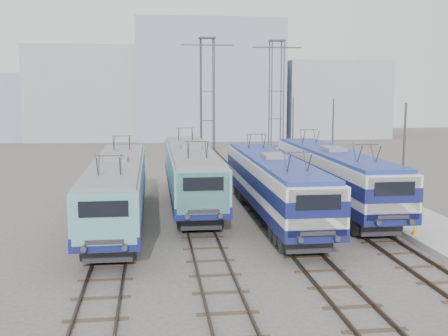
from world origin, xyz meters
TOP-DOWN VIEW (x-y plane):
  - ground at (0.00, 0.00)m, footprint 160.00×160.00m
  - platform at (10.20, 8.00)m, footprint 4.00×70.00m
  - locomotive_far_left at (-6.75, 5.14)m, footprint 2.90×18.31m
  - locomotive_center_left at (-2.25, 10.43)m, footprint 2.97×18.80m
  - locomotive_center_right at (2.25, 5.41)m, footprint 2.90×18.32m
  - locomotive_far_right at (6.75, 8.03)m, footprint 2.95×18.65m
  - catenary_tower_west at (0.00, 22.00)m, footprint 4.50×1.20m
  - catenary_tower_east at (6.50, 24.00)m, footprint 4.50×1.20m
  - mast_front at (8.60, 2.00)m, footprint 0.12×0.12m
  - mast_mid at (8.60, 14.00)m, footprint 0.12×0.12m
  - mast_rear at (8.60, 26.00)m, footprint 0.12×0.12m
  - safety_cone at (8.50, 0.17)m, footprint 0.30×0.30m
  - building_west at (-14.00, 62.00)m, footprint 18.00×12.00m
  - building_center at (4.00, 62.00)m, footprint 22.00×14.00m
  - building_east at (24.00, 62.00)m, footprint 16.00×12.00m

SIDE VIEW (x-z plane):
  - ground at x=0.00m, z-range 0.00..0.00m
  - platform at x=10.20m, z-range 0.00..0.30m
  - safety_cone at x=8.50m, z-range 0.30..0.82m
  - locomotive_far_left at x=-6.75m, z-range 0.56..4.00m
  - locomotive_center_left at x=-2.25m, z-range 0.57..4.10m
  - locomotive_center_right at x=2.25m, z-range 0.61..4.06m
  - locomotive_far_right at x=6.75m, z-range 0.62..4.13m
  - mast_front at x=8.60m, z-range 0.00..7.00m
  - mast_mid at x=8.60m, z-range 0.00..7.00m
  - mast_rear at x=8.60m, z-range 0.00..7.00m
  - building_east at x=24.00m, z-range 0.00..12.00m
  - catenary_tower_west at x=0.00m, z-range 0.64..12.64m
  - catenary_tower_east at x=6.50m, z-range 0.64..12.64m
  - building_west at x=-14.00m, z-range 0.00..14.00m
  - building_center at x=4.00m, z-range 0.00..18.00m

